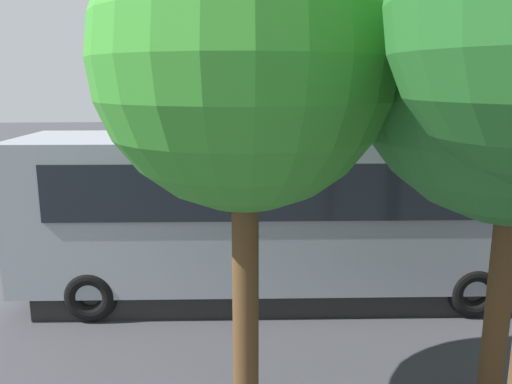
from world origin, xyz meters
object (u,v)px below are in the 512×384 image
Objects in this scene: spectator_centre at (269,212)px; parked_motorcycle_silver at (407,237)px; spectator_far_left at (344,213)px; tree_far at (244,37)px; spectator_right at (235,212)px; spectator_left at (315,212)px; tour_bus at (280,217)px; spectator_far_right at (203,218)px; stunt_motorcycle at (231,177)px.

parked_motorcycle_silver is (-3.41, 0.54, -0.56)m from spectator_centre.
spectator_far_left is 8.25m from tree_far.
spectator_left is at bearing -174.41° from spectator_right.
spectator_centre is (-0.06, -2.64, -0.60)m from tour_bus.
spectator_centre is 1.68m from spectator_far_right.
spectator_far_left is 1.66m from parked_motorcycle_silver.
tour_bus reaches higher than parked_motorcycle_silver.
spectator_centre reaches higher than spectator_left.
spectator_centre reaches higher than spectator_far_right.
tree_far is at bearing 54.56° from parked_motorcycle_silver.
spectator_right is (2.04, 0.20, 0.08)m from spectator_left.
spectator_far_right is at bearing 6.96° from spectator_right.
tree_far is (4.37, 6.14, 4.29)m from parked_motorcycle_silver.
spectator_far_left is 0.97× the size of spectator_left.
spectator_left is 0.94× the size of spectator_right.
spectator_far_right is (0.79, 0.10, -0.11)m from spectator_right.
spectator_centre is at bearing -172.41° from spectator_right.
spectator_centre reaches higher than spectator_far_left.
spectator_right is at bearing -72.20° from tour_bus.
spectator_far_left is 5.64m from stunt_motorcycle.
spectator_far_left is at bearing -176.46° from spectator_right.
tour_bus is 5.94× the size of spectator_left.
spectator_far_left is at bearing -175.70° from spectator_far_right.
spectator_centre is (1.17, 0.08, 0.03)m from spectator_left.
spectator_far_left is at bearing 119.56° from stunt_motorcycle.
spectator_right is at bearing 5.59° from spectator_left.
tree_far reaches higher than parked_motorcycle_silver.
spectator_far_right reaches higher than parked_motorcycle_silver.
parked_motorcycle_silver is at bearing 164.54° from spectator_left.
parked_motorcycle_silver is at bearing 158.00° from spectator_far_left.
tour_bus is at bearing 31.15° from parked_motorcycle_silver.
stunt_motorcycle is at bearing -90.30° from spectator_right.
spectator_left is at bearing -107.47° from tree_far.
stunt_motorcycle reaches higher than spectator_far_left.
spectator_centre reaches higher than parked_motorcycle_silver.
tour_bus is 2.70m from spectator_centre.
stunt_motorcycle is at bearing -67.60° from spectator_left.
tour_bus is at bearing 88.67° from spectator_centre.
parked_motorcycle_silver is at bearing -125.44° from tree_far.
spectator_left is 1.17m from spectator_centre.
tree_far reaches higher than spectator_left.
tour_bus reaches higher than spectator_far_left.
tree_far reaches higher than spectator_centre.
stunt_motorcycle is (-0.03, -5.08, -0.06)m from spectator_right.
tour_bus is 6.12× the size of spectator_far_right.
spectator_centre is at bearing -91.33° from tour_bus.
stunt_motorcycle reaches higher than spectator_centre.
tree_far reaches higher than tour_bus.
tour_bus reaches higher than spectator_left.
stunt_motorcycle is at bearing -84.13° from tour_bus.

